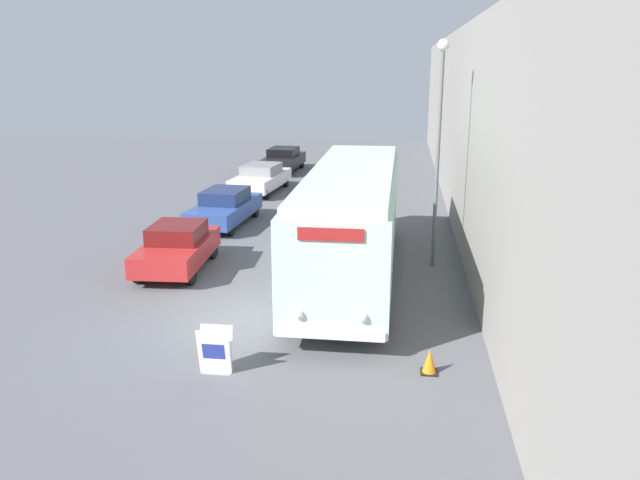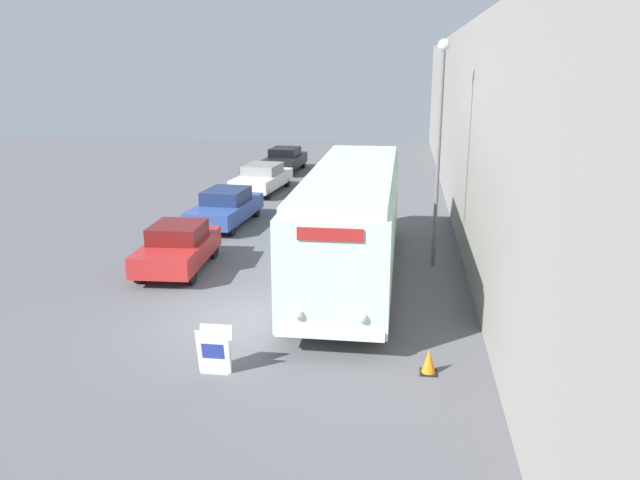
{
  "view_description": "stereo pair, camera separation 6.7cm",
  "coord_description": "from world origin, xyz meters",
  "px_view_note": "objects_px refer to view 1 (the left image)",
  "views": [
    {
      "loc": [
        3.81,
        -14.44,
        6.35
      ],
      "look_at": [
        1.78,
        1.06,
        1.95
      ],
      "focal_mm": 35.0,
      "sensor_mm": 36.0,
      "label": 1
    },
    {
      "loc": [
        3.88,
        -14.43,
        6.35
      ],
      "look_at": [
        1.78,
        1.06,
        1.95
      ],
      "focal_mm": 35.0,
      "sensor_mm": 36.0,
      "label": 2
    }
  ],
  "objects_px": {
    "traffic_cone": "(430,361)",
    "sign_board": "(215,351)",
    "vintage_bus": "(352,217)",
    "parked_car_near": "(177,247)",
    "parked_car_far": "(261,178)",
    "parked_car_distant": "(283,159)",
    "parked_car_mid": "(225,207)",
    "streetlamp": "(439,126)"
  },
  "relations": [
    {
      "from": "sign_board",
      "to": "parked_car_far",
      "type": "bearing_deg",
      "value": 99.88
    },
    {
      "from": "parked_car_near",
      "to": "traffic_cone",
      "type": "bearing_deg",
      "value": -40.62
    },
    {
      "from": "parked_car_near",
      "to": "traffic_cone",
      "type": "height_order",
      "value": "parked_car_near"
    },
    {
      "from": "sign_board",
      "to": "traffic_cone",
      "type": "relative_size",
      "value": 1.86
    },
    {
      "from": "parked_car_mid",
      "to": "parked_car_distant",
      "type": "height_order",
      "value": "parked_car_mid"
    },
    {
      "from": "parked_car_mid",
      "to": "parked_car_near",
      "type": "bearing_deg",
      "value": -84.77
    },
    {
      "from": "vintage_bus",
      "to": "parked_car_mid",
      "type": "height_order",
      "value": "vintage_bus"
    },
    {
      "from": "parked_car_mid",
      "to": "parked_car_far",
      "type": "relative_size",
      "value": 0.95
    },
    {
      "from": "vintage_bus",
      "to": "traffic_cone",
      "type": "height_order",
      "value": "vintage_bus"
    },
    {
      "from": "vintage_bus",
      "to": "traffic_cone",
      "type": "bearing_deg",
      "value": -70.27
    },
    {
      "from": "parked_car_distant",
      "to": "traffic_cone",
      "type": "distance_m",
      "value": 26.49
    },
    {
      "from": "traffic_cone",
      "to": "sign_board",
      "type": "bearing_deg",
      "value": -172.63
    },
    {
      "from": "sign_board",
      "to": "parked_car_near",
      "type": "height_order",
      "value": "parked_car_near"
    },
    {
      "from": "streetlamp",
      "to": "parked_car_near",
      "type": "height_order",
      "value": "streetlamp"
    },
    {
      "from": "parked_car_near",
      "to": "parked_car_mid",
      "type": "distance_m",
      "value": 5.88
    },
    {
      "from": "sign_board",
      "to": "streetlamp",
      "type": "relative_size",
      "value": 0.15
    },
    {
      "from": "parked_car_distant",
      "to": "traffic_cone",
      "type": "height_order",
      "value": "parked_car_distant"
    },
    {
      "from": "sign_board",
      "to": "parked_car_near",
      "type": "distance_m",
      "value": 7.34
    },
    {
      "from": "parked_car_near",
      "to": "traffic_cone",
      "type": "xyz_separation_m",
      "value": [
        7.73,
        -6.01,
        -0.48
      ]
    },
    {
      "from": "parked_car_distant",
      "to": "vintage_bus",
      "type": "bearing_deg",
      "value": -70.17
    },
    {
      "from": "parked_car_far",
      "to": "traffic_cone",
      "type": "height_order",
      "value": "parked_car_far"
    },
    {
      "from": "parked_car_near",
      "to": "parked_car_distant",
      "type": "relative_size",
      "value": 0.87
    },
    {
      "from": "vintage_bus",
      "to": "sign_board",
      "type": "bearing_deg",
      "value": -109.36
    },
    {
      "from": "sign_board",
      "to": "traffic_cone",
      "type": "bearing_deg",
      "value": 7.37
    },
    {
      "from": "sign_board",
      "to": "parked_car_far",
      "type": "height_order",
      "value": "parked_car_far"
    },
    {
      "from": "streetlamp",
      "to": "parked_car_far",
      "type": "bearing_deg",
      "value": 126.17
    },
    {
      "from": "vintage_bus",
      "to": "parked_car_near",
      "type": "distance_m",
      "value": 5.67
    },
    {
      "from": "streetlamp",
      "to": "parked_car_distant",
      "type": "bearing_deg",
      "value": 115.17
    },
    {
      "from": "streetlamp",
      "to": "sign_board",
      "type": "bearing_deg",
      "value": -121.16
    },
    {
      "from": "sign_board",
      "to": "parked_car_near",
      "type": "bearing_deg",
      "value": 115.96
    },
    {
      "from": "sign_board",
      "to": "parked_car_distant",
      "type": "bearing_deg",
      "value": 97.58
    },
    {
      "from": "sign_board",
      "to": "streetlamp",
      "type": "bearing_deg",
      "value": 58.84
    },
    {
      "from": "parked_car_far",
      "to": "traffic_cone",
      "type": "bearing_deg",
      "value": -61.4
    },
    {
      "from": "traffic_cone",
      "to": "parked_car_far",
      "type": "bearing_deg",
      "value": 112.76
    },
    {
      "from": "parked_car_far",
      "to": "parked_car_distant",
      "type": "height_order",
      "value": "parked_car_distant"
    },
    {
      "from": "vintage_bus",
      "to": "parked_car_far",
      "type": "height_order",
      "value": "vintage_bus"
    },
    {
      "from": "streetlamp",
      "to": "parked_car_far",
      "type": "distance_m",
      "value": 14.54
    },
    {
      "from": "parked_car_near",
      "to": "parked_car_far",
      "type": "bearing_deg",
      "value": 88.01
    },
    {
      "from": "vintage_bus",
      "to": "traffic_cone",
      "type": "relative_size",
      "value": 20.7
    },
    {
      "from": "sign_board",
      "to": "parked_car_near",
      "type": "xyz_separation_m",
      "value": [
        -3.21,
        6.6,
        0.25
      ]
    },
    {
      "from": "vintage_bus",
      "to": "parked_car_distant",
      "type": "distance_m",
      "value": 20.07
    },
    {
      "from": "parked_car_near",
      "to": "parked_car_far",
      "type": "xyz_separation_m",
      "value": [
        -0.17,
        12.83,
        -0.02
      ]
    }
  ]
}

